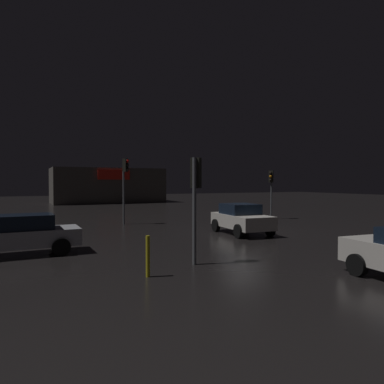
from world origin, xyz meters
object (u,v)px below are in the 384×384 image
(car_crossing, at_px, (241,218))
(car_near, at_px, (19,235))
(store_building, at_px, (107,185))
(traffic_signal_opposite, at_px, (196,187))
(traffic_signal_cross_left, at_px, (271,182))
(traffic_signal_main, at_px, (125,176))

(car_crossing, bearing_deg, car_near, -174.48)
(store_building, distance_m, traffic_signal_opposite, 38.04)
(store_building, distance_m, car_near, 35.22)
(traffic_signal_opposite, relative_size, car_crossing, 0.90)
(store_building, bearing_deg, traffic_signal_cross_left, -76.64)
(traffic_signal_cross_left, bearing_deg, traffic_signal_main, 171.95)
(traffic_signal_opposite, bearing_deg, car_crossing, 44.22)
(traffic_signal_main, distance_m, traffic_signal_cross_left, 10.90)
(car_near, relative_size, car_crossing, 1.13)
(traffic_signal_opposite, xyz_separation_m, car_near, (-5.45, 4.14, -1.84))
(store_building, bearing_deg, traffic_signal_opposite, -97.73)
(car_near, height_order, car_crossing, car_crossing)
(store_building, xyz_separation_m, car_near, (-10.57, -33.56, -1.52))
(traffic_signal_opposite, bearing_deg, traffic_signal_cross_left, 42.33)
(traffic_signal_opposite, distance_m, traffic_signal_cross_left, 15.65)
(store_building, relative_size, traffic_signal_main, 3.32)
(car_crossing, bearing_deg, store_building, 90.36)
(traffic_signal_cross_left, bearing_deg, car_crossing, -139.38)
(car_near, bearing_deg, car_crossing, 5.52)
(traffic_signal_main, height_order, car_crossing, traffic_signal_main)
(traffic_signal_main, bearing_deg, car_near, -128.19)
(traffic_signal_opposite, relative_size, car_near, 0.79)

